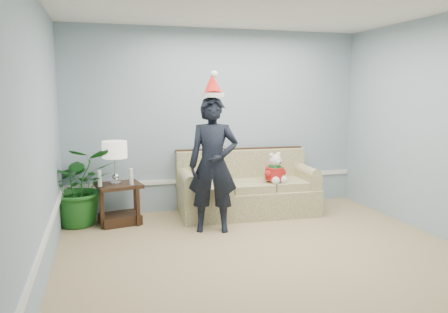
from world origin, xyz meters
TOP-DOWN VIEW (x-y plane):
  - room_shell at (0.00, 0.00)m, footprint 4.54×5.04m
  - wainscot_trim at (-1.18, 1.18)m, footprint 4.49×4.99m
  - sofa at (0.34, 2.08)m, footprint 2.02×0.94m
  - side_table at (-1.50, 2.06)m, footprint 0.65×0.58m
  - table_lamp at (-1.53, 2.04)m, footprint 0.33×0.33m
  - candle_pair at (-1.54, 1.95)m, footprint 0.46×0.06m
  - houseplant at (-2.00, 2.15)m, footprint 0.96×0.84m
  - man at (-0.35, 1.42)m, footprint 0.72×0.57m
  - santa_hat at (-0.35, 1.43)m, footprint 0.31×0.34m
  - teddy_bear at (0.68, 1.85)m, footprint 0.33×0.34m

SIDE VIEW (x-z plane):
  - side_table at x=-1.50m, z-range -0.06..0.49m
  - sofa at x=0.34m, z-range -0.14..0.79m
  - wainscot_trim at x=-1.18m, z-range 0.42..0.48m
  - houseplant at x=-2.00m, z-range 0.00..1.06m
  - teddy_bear at x=0.68m, z-range 0.43..0.86m
  - candle_pair at x=-1.54m, z-range 0.54..0.76m
  - man at x=-0.35m, z-range 0.00..1.72m
  - table_lamp at x=-1.53m, z-range 0.70..1.29m
  - room_shell at x=0.00m, z-range -0.02..2.72m
  - santa_hat at x=-0.35m, z-range 1.69..2.02m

